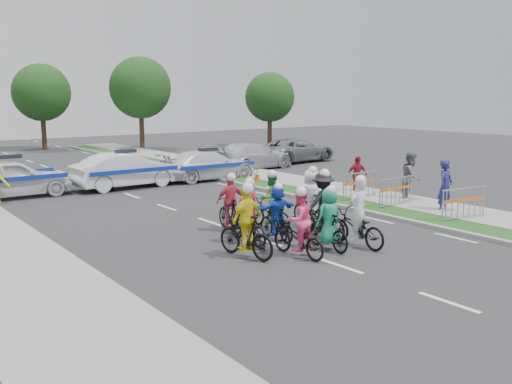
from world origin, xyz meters
TOP-DOWN VIEW (x-y plane):
  - ground at (0.00, 0.00)m, footprint 90.00×90.00m
  - curb_right at (5.10, 5.00)m, footprint 0.20×60.00m
  - grass_strip at (5.80, 5.00)m, footprint 1.20×60.00m
  - sidewalk_right at (7.60, 5.00)m, footprint 2.40×60.00m
  - sidewalk_left at (-6.50, 5.00)m, footprint 3.00×60.00m
  - rider_0 at (1.65, 1.09)m, footprint 0.69×1.94m
  - rider_1 at (0.78, 1.30)m, footprint 0.77×1.70m
  - rider_2 at (-0.29, 1.27)m, footprint 0.80×1.83m
  - rider_3 at (-1.40, 2.00)m, footprint 1.04×1.92m
  - rider_4 at (1.54, 2.35)m, footprint 1.15×2.01m
  - rider_5 at (0.29, 2.88)m, footprint 1.34×1.60m
  - rider_6 at (-0.58, 3.08)m, footprint 0.77×1.87m
  - rider_7 at (2.04, 3.41)m, footprint 0.89×1.91m
  - rider_8 at (1.04, 4.15)m, footprint 0.80×1.84m
  - rider_9 at (-0.17, 4.56)m, footprint 0.96×1.77m
  - police_car_0 at (-4.04, 14.50)m, footprint 4.65×1.87m
  - police_car_1 at (0.69, 14.04)m, footprint 4.76×1.81m
  - police_car_2 at (4.89, 13.98)m, footprint 4.90×2.15m
  - civilian_sedan at (8.84, 15.81)m, footprint 5.38×2.89m
  - civilian_suv at (13.12, 17.03)m, footprint 5.28×2.70m
  - spectator_0 at (7.35, 2.36)m, footprint 0.74×0.55m
  - spectator_1 at (8.17, 4.48)m, footprint 1.16×1.07m
  - spectator_2 at (7.79, 6.94)m, footprint 0.99×0.63m
  - barrier_0 at (6.70, 1.17)m, footprint 2.05×0.77m
  - barrier_1 at (6.70, 3.97)m, footprint 2.04×0.67m
  - barrier_2 at (6.70, 5.75)m, footprint 2.03×0.63m
  - cone_0 at (4.02, 8.01)m, footprint 0.40×0.40m
  - cone_1 at (6.09, 11.63)m, footprint 0.40×0.40m
  - tree_1 at (9.00, 30.00)m, footprint 4.55×4.55m
  - tree_2 at (18.00, 26.00)m, footprint 3.85×3.85m
  - tree_4 at (3.00, 34.00)m, footprint 4.20×4.20m

SIDE VIEW (x-z plane):
  - ground at x=0.00m, z-range 0.00..0.00m
  - grass_strip at x=5.80m, z-range 0.00..0.11m
  - curb_right at x=5.10m, z-range 0.00..0.12m
  - sidewalk_right at x=7.60m, z-range 0.00..0.13m
  - sidewalk_left at x=-6.50m, z-range 0.00..0.13m
  - cone_0 at x=4.02m, z-range -0.01..0.69m
  - cone_1 at x=6.09m, z-range -0.01..0.69m
  - barrier_0 at x=6.70m, z-range 0.00..1.12m
  - barrier_1 at x=6.70m, z-range 0.00..1.12m
  - barrier_2 at x=6.70m, z-range 0.00..1.12m
  - rider_6 at x=-0.58m, z-range -0.32..1.55m
  - rider_0 at x=1.65m, z-range -0.34..1.64m
  - rider_2 at x=-0.29m, z-range -0.23..1.60m
  - rider_8 at x=1.04m, z-range -0.24..1.61m
  - rider_1 at x=0.78m, z-range -0.19..1.56m
  - rider_9 at x=-0.17m, z-range -0.21..1.59m
  - police_car_2 at x=4.89m, z-range 0.00..1.40m
  - rider_5 at x=0.29m, z-range -0.12..1.54m
  - civilian_suv at x=13.12m, z-range 0.00..1.43m
  - civilian_sedan at x=8.84m, z-range 0.00..1.48m
  - rider_3 at x=-1.40m, z-range -0.23..1.72m
  - rider_7 at x=2.04m, z-range -0.22..1.73m
  - police_car_1 at x=0.69m, z-range 0.00..1.55m
  - rider_4 at x=1.54m, z-range -0.23..1.79m
  - spectator_2 at x=7.79m, z-range 0.00..1.58m
  - police_car_0 at x=-4.04m, z-range 0.00..1.58m
  - spectator_0 at x=7.35m, z-range 0.00..1.87m
  - spectator_1 at x=8.17m, z-range 0.00..1.92m
  - tree_2 at x=18.00m, z-range 0.95..6.72m
  - tree_4 at x=3.00m, z-range 1.04..7.34m
  - tree_1 at x=9.00m, z-range 1.12..7.95m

